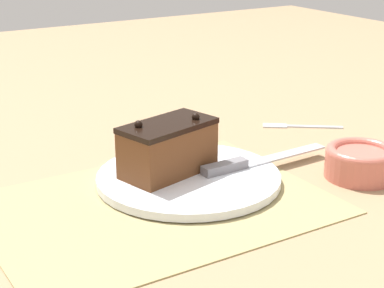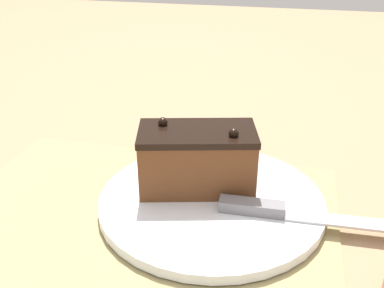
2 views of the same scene
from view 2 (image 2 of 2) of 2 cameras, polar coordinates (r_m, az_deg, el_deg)
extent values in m
plane|color=#9E7F5B|center=(0.54, -6.66, -9.43)|extent=(3.00, 3.00, 0.00)
cube|color=tan|center=(0.54, -6.67, -9.26)|extent=(0.46, 0.34, 0.00)
cylinder|color=white|center=(0.55, 2.46, -7.25)|extent=(0.27, 0.27, 0.01)
cube|color=brown|center=(0.55, 0.65, -2.26)|extent=(0.15, 0.11, 0.07)
cube|color=black|center=(0.54, 0.67, 1.38)|extent=(0.16, 0.11, 0.01)
sphere|color=black|center=(0.52, 5.31, 1.39)|extent=(0.01, 0.01, 0.01)
sphere|color=black|center=(0.55, -3.73, 2.80)|extent=(0.01, 0.01, 0.01)
cube|color=slate|center=(0.53, 7.58, -7.91)|extent=(0.08, 0.02, 0.01)
cube|color=#B7BABF|center=(0.54, 20.29, -9.38)|extent=(0.16, 0.03, 0.00)
camera|label=1|loc=(0.62, -106.25, -1.64)|focal=60.00mm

